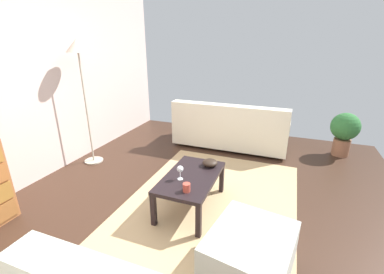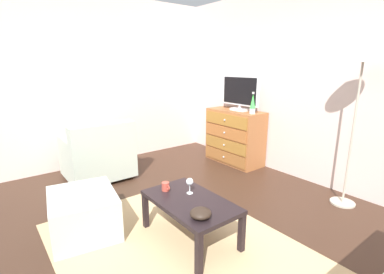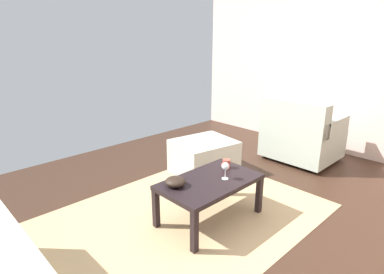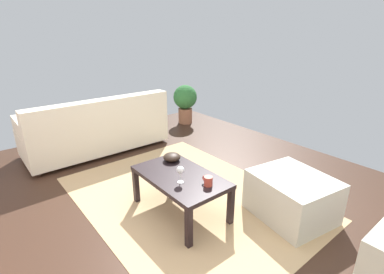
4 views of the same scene
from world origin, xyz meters
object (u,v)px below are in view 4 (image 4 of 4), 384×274
(mug, at_px, (208,181))
(ottoman, at_px, (292,197))
(wine_glass, at_px, (180,171))
(bowl_decorative, at_px, (172,157))
(potted_plant, at_px, (185,100))
(coffee_table, at_px, (180,180))
(couch_large, at_px, (98,130))

(mug, height_order, ottoman, mug)
(wine_glass, xyz_separation_m, bowl_decorative, (0.42, -0.20, -0.08))
(mug, height_order, potted_plant, potted_plant)
(bowl_decorative, height_order, ottoman, bowl_decorative)
(coffee_table, bearing_deg, ottoman, -132.87)
(wine_glass, distance_m, bowl_decorative, 0.47)
(wine_glass, relative_size, ottoman, 0.22)
(coffee_table, relative_size, ottoman, 1.32)
(bowl_decorative, xyz_separation_m, couch_large, (1.67, 0.13, -0.12))
(mug, relative_size, ottoman, 0.16)
(wine_glass, height_order, potted_plant, potted_plant)
(mug, bearing_deg, couch_large, 1.95)
(mug, bearing_deg, potted_plant, -34.32)
(couch_large, xyz_separation_m, potted_plant, (0.26, -1.81, 0.11))
(bowl_decorative, distance_m, potted_plant, 2.56)
(bowl_decorative, distance_m, couch_large, 1.68)
(coffee_table, xyz_separation_m, ottoman, (-0.71, -0.77, -0.14))
(wine_glass, distance_m, potted_plant, 3.01)
(wine_glass, xyz_separation_m, mug, (-0.19, -0.15, -0.07))
(wine_glass, bearing_deg, bowl_decorative, -26.04)
(coffee_table, relative_size, wine_glass, 5.87)
(mug, xyz_separation_m, couch_large, (2.28, 0.08, -0.12))
(mug, distance_m, bowl_decorative, 0.61)
(ottoman, bearing_deg, mug, 59.66)
(coffee_table, height_order, mug, mug)
(wine_glass, xyz_separation_m, potted_plant, (2.34, -1.88, -0.08))
(bowl_decorative, bearing_deg, coffee_table, 157.92)
(mug, xyz_separation_m, ottoman, (-0.41, -0.70, -0.24))
(bowl_decorative, height_order, potted_plant, potted_plant)
(wine_glass, bearing_deg, mug, -141.81)
(bowl_decorative, height_order, couch_large, couch_large)
(wine_glass, bearing_deg, ottoman, -125.32)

